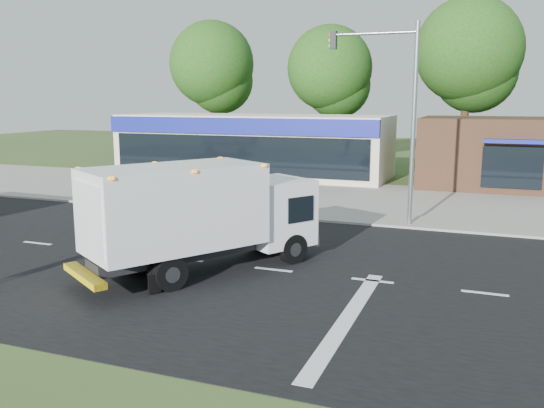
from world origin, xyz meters
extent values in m
plane|color=#385123|center=(0.00, 0.00, 0.00)|extent=(120.00, 120.00, 0.00)
cube|color=black|center=(0.00, 0.00, 0.00)|extent=(60.00, 14.00, 0.02)
cube|color=gray|center=(0.00, 8.20, 0.06)|extent=(60.00, 2.40, 0.12)
cube|color=gray|center=(0.00, 14.00, 0.01)|extent=(60.00, 9.00, 0.02)
cube|color=silver|center=(-9.00, 0.00, 0.02)|extent=(1.20, 0.15, 0.01)
cube|color=silver|center=(-6.00, 0.00, 0.02)|extent=(1.20, 0.15, 0.01)
cube|color=silver|center=(-3.00, 0.00, 0.02)|extent=(1.20, 0.15, 0.01)
cube|color=silver|center=(0.00, 0.00, 0.02)|extent=(1.20, 0.15, 0.01)
cube|color=silver|center=(3.00, 0.00, 0.02)|extent=(1.20, 0.15, 0.01)
cube|color=silver|center=(6.00, 0.00, 0.02)|extent=(1.20, 0.15, 0.01)
cube|color=silver|center=(3.00, -3.00, 0.02)|extent=(0.40, 7.00, 0.01)
cube|color=black|center=(-2.39, -1.64, 0.69)|extent=(3.48, 4.71, 0.35)
cube|color=white|center=(-0.51, 1.33, 1.53)|extent=(2.86, 2.81, 2.08)
cube|color=black|center=(0.00, 2.12, 1.73)|extent=(1.67, 1.13, 0.89)
cube|color=white|center=(-2.39, -1.64, 2.08)|extent=(4.65, 5.45, 2.32)
cube|color=silver|center=(-3.72, -3.74, 2.03)|extent=(1.70, 1.11, 1.88)
cube|color=yellow|center=(-3.82, -3.89, 0.54)|extent=(2.19, 1.56, 0.18)
cube|color=orange|center=(-2.39, -1.64, 3.22)|extent=(4.58, 5.30, 0.08)
cylinder|color=black|center=(-1.27, 1.88, 0.47)|extent=(0.76, 0.96, 0.95)
cylinder|color=black|center=(0.31, 0.87, 0.47)|extent=(0.76, 0.96, 0.95)
cylinder|color=black|center=(-3.59, -1.69, 0.47)|extent=(0.76, 0.96, 0.95)
cylinder|color=black|center=(-1.92, -2.75, 0.47)|extent=(0.76, 0.96, 0.95)
cube|color=beige|center=(-9.00, 20.00, 2.00)|extent=(18.00, 6.00, 4.00)
cube|color=navy|center=(-9.00, 16.95, 3.40)|extent=(18.00, 0.30, 1.00)
cube|color=black|center=(-9.00, 16.95, 1.60)|extent=(17.00, 0.12, 2.40)
cube|color=#382316|center=(7.00, 20.00, 2.00)|extent=(10.00, 6.00, 4.00)
cube|color=navy|center=(7.00, 16.90, 2.90)|extent=(3.00, 1.20, 0.20)
cube|color=black|center=(7.00, 16.95, 1.50)|extent=(3.00, 0.12, 2.20)
cylinder|color=gray|center=(3.00, 7.60, 4.00)|extent=(0.18, 0.18, 8.00)
cylinder|color=gray|center=(1.30, 7.60, 7.60)|extent=(3.40, 0.12, 0.12)
cube|color=black|center=(-0.30, 7.60, 7.40)|extent=(0.25, 0.25, 0.70)
cylinder|color=#332114|center=(-16.00, 28.00, 3.67)|extent=(0.56, 0.56, 7.35)
sphere|color=#1E4915|center=(-16.00, 28.00, 7.88)|extent=(6.93, 6.93, 6.93)
sphere|color=#1E4915|center=(-15.50, 28.50, 6.51)|extent=(5.46, 5.46, 5.46)
cylinder|color=#332114|center=(-6.00, 28.00, 3.43)|extent=(0.56, 0.56, 6.86)
sphere|color=#1E4915|center=(-6.00, 28.00, 7.35)|extent=(6.47, 6.47, 6.47)
sphere|color=#1E4915|center=(-5.50, 28.50, 6.08)|extent=(5.10, 5.10, 5.10)
cylinder|color=#332114|center=(4.00, 28.00, 3.92)|extent=(0.56, 0.56, 7.84)
sphere|color=#1E4915|center=(4.00, 28.00, 8.40)|extent=(7.39, 7.39, 7.39)
sphere|color=#1E4915|center=(4.50, 28.50, 6.94)|extent=(5.82, 5.82, 5.82)
camera|label=1|loc=(5.90, -15.63, 5.13)|focal=38.00mm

